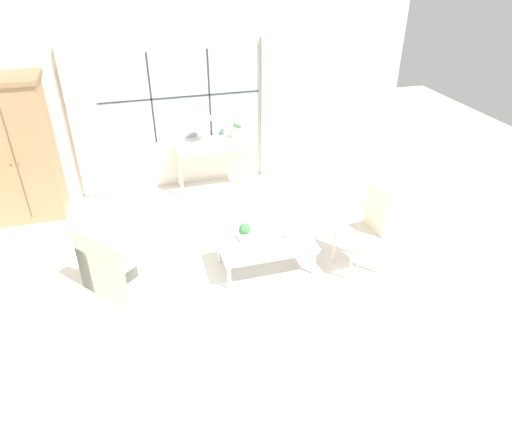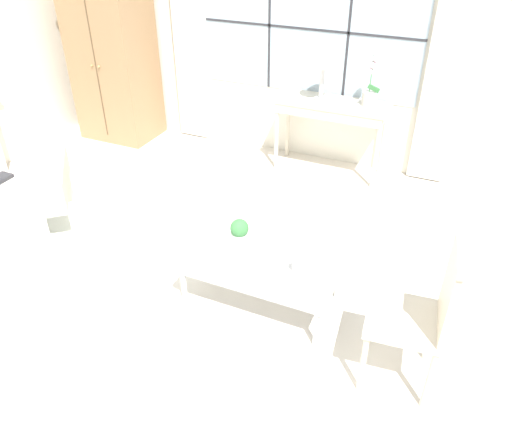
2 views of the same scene
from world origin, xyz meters
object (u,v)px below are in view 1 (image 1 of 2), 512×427
object	(u,v)px
armoire	(19,150)
potted_plant_small	(245,232)
table_lamp	(203,114)
console_table	(213,147)
side_chair_wooden	(367,224)
coffee_table	(266,244)
pillar_candle	(290,235)
armchair_upholstered	(130,263)
potted_orchid	(235,126)

from	to	relation	value
armoire	potted_plant_small	size ratio (longest dim) A/B	8.97
armoire	table_lamp	bearing A→B (deg)	1.78
table_lamp	console_table	bearing A→B (deg)	4.54
side_chair_wooden	potted_plant_small	distance (m)	1.42
potted_plant_small	coffee_table	bearing A→B (deg)	-25.64
side_chair_wooden	potted_plant_small	xyz separation A→B (m)	(-1.36, 0.38, -0.10)
armoire	pillar_candle	size ratio (longest dim) A/B	13.43
armchair_upholstered	side_chair_wooden	distance (m)	2.75
console_table	potted_orchid	world-z (taller)	potted_orchid
side_chair_wooden	pillar_candle	world-z (taller)	side_chair_wooden
coffee_table	side_chair_wooden	bearing A→B (deg)	-13.61
side_chair_wooden	pillar_candle	bearing A→B (deg)	164.09
coffee_table	potted_plant_small	size ratio (longest dim) A/B	5.11
potted_orchid	pillar_candle	size ratio (longest dim) A/B	3.47
side_chair_wooden	coffee_table	xyz separation A→B (m)	(-1.14, 0.28, -0.25)
console_table	potted_plant_small	distance (m)	2.13
pillar_candle	potted_orchid	bearing A→B (deg)	92.54
potted_plant_small	pillar_candle	distance (m)	0.53
armoire	side_chair_wooden	size ratio (longest dim) A/B	1.88
table_lamp	potted_plant_small	xyz separation A→B (m)	(0.07, -2.11, -0.74)
potted_orchid	pillar_candle	xyz separation A→B (m)	(0.10, -2.31, -0.53)
armoire	table_lamp	distance (m)	2.55
console_table	side_chair_wooden	xyz separation A→B (m)	(1.31, -2.51, -0.11)
console_table	potted_plant_small	size ratio (longest dim) A/B	5.30
armoire	console_table	distance (m)	2.67
armchair_upholstered	side_chair_wooden	xyz separation A→B (m)	(2.69, -0.45, 0.32)
console_table	potted_plant_small	xyz separation A→B (m)	(-0.05, -2.12, -0.21)
potted_plant_small	pillar_candle	size ratio (longest dim) A/B	1.50
potted_orchid	armchair_upholstered	world-z (taller)	potted_orchid
armoire	armchair_upholstered	xyz separation A→B (m)	(1.28, -1.97, -0.72)
console_table	coffee_table	world-z (taller)	console_table
armchair_upholstered	side_chair_wooden	bearing A→B (deg)	-9.52
console_table	side_chair_wooden	world-z (taller)	side_chair_wooden
console_table	table_lamp	distance (m)	0.55
armchair_upholstered	console_table	bearing A→B (deg)	56.10
armoire	potted_plant_small	world-z (taller)	armoire
table_lamp	coffee_table	xyz separation A→B (m)	(0.30, -2.22, -0.89)
table_lamp	potted_orchid	distance (m)	0.55
coffee_table	potted_plant_small	distance (m)	0.29
armoire	potted_orchid	size ratio (longest dim) A/B	3.87
pillar_candle	table_lamp	bearing A→B (deg)	104.50
potted_plant_small	side_chair_wooden	bearing A→B (deg)	-15.73
table_lamp	potted_plant_small	distance (m)	2.24
table_lamp	potted_orchid	size ratio (longest dim) A/B	1.11
table_lamp	coffee_table	world-z (taller)	table_lamp
table_lamp	pillar_candle	distance (m)	2.46
side_chair_wooden	coffee_table	distance (m)	1.20
console_table	potted_orchid	xyz separation A→B (m)	(0.36, 0.04, 0.27)
table_lamp	pillar_candle	bearing A→B (deg)	-75.50
side_chair_wooden	potted_plant_small	size ratio (longest dim) A/B	4.78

